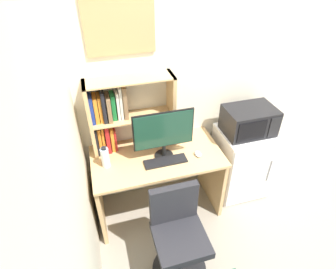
{
  "coord_description": "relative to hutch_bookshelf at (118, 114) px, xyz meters",
  "views": [
    {
      "loc": [
        -1.4,
        -2.31,
        2.47
      ],
      "look_at": [
        -0.83,
        -0.37,
        1.01
      ],
      "focal_mm": 29.47,
      "sensor_mm": 36.0,
      "label": 1
    }
  ],
  "objects": [
    {
      "name": "desk",
      "position": [
        0.3,
        -0.23,
        -0.61
      ],
      "size": [
        1.25,
        0.67,
        0.76
      ],
      "color": "tan",
      "rests_on": "ground_plane"
    },
    {
      "name": "wall_back",
      "position": [
        1.63,
        0.12,
        0.17
      ],
      "size": [
        6.4,
        0.04,
        2.6
      ],
      "primitive_type": "cube",
      "color": "silver",
      "rests_on": "ground_plane"
    },
    {
      "name": "microwave",
      "position": [
        1.27,
        -0.2,
        -0.18
      ],
      "size": [
        0.5,
        0.36,
        0.28
      ],
      "color": "black",
      "rests_on": "mini_fridge"
    },
    {
      "name": "wall_corkboard",
      "position": [
        0.1,
        0.09,
        0.76
      ],
      "size": [
        0.57,
        0.02,
        0.47
      ],
      "primitive_type": "cube",
      "color": "tan"
    },
    {
      "name": "desk_chair",
      "position": [
        0.29,
        -0.93,
        -0.73
      ],
      "size": [
        0.48,
        0.48,
        0.89
      ],
      "color": "black",
      "rests_on": "ground_plane"
    },
    {
      "name": "hutch_bookshelf",
      "position": [
        0.0,
        0.0,
        0.0
      ],
      "size": [
        0.79,
        0.23,
        0.72
      ],
      "color": "tan",
      "rests_on": "desk"
    },
    {
      "name": "computer_mouse",
      "position": [
        0.68,
        -0.34,
        -0.36
      ],
      "size": [
        0.06,
        0.09,
        0.03
      ],
      "primitive_type": "ellipsoid",
      "color": "silver",
      "rests_on": "desk"
    },
    {
      "name": "monitor",
      "position": [
        0.36,
        -0.26,
        -0.1
      ],
      "size": [
        0.56,
        0.18,
        0.49
      ],
      "color": "black",
      "rests_on": "desk"
    },
    {
      "name": "keyboard",
      "position": [
        0.35,
        -0.35,
        -0.37
      ],
      "size": [
        0.4,
        0.12,
        0.02
      ],
      "primitive_type": "cube",
      "color": "black",
      "rests_on": "desk"
    },
    {
      "name": "mini_fridge",
      "position": [
        1.27,
        -0.2,
        -0.72
      ],
      "size": [
        0.54,
        0.52,
        0.82
      ],
      "color": "white",
      "rests_on": "ground_plane"
    },
    {
      "name": "water_bottle",
      "position": [
        -0.18,
        -0.24,
        -0.28
      ],
      "size": [
        0.08,
        0.08,
        0.21
      ],
      "color": "silver",
      "rests_on": "desk"
    }
  ]
}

